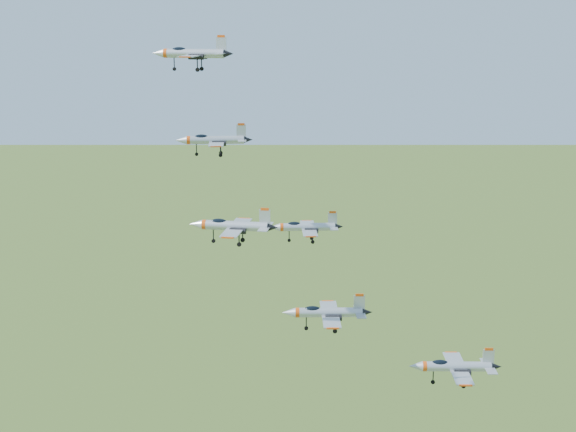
# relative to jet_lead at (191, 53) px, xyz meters

# --- Properties ---
(jet_lead) EXTENTS (13.38, 11.02, 3.58)m
(jet_lead) POSITION_rel_jet_lead_xyz_m (0.00, 0.00, 0.00)
(jet_lead) COLOR #A5ABB2
(jet_left_high) EXTENTS (11.90, 10.10, 3.23)m
(jet_left_high) POSITION_rel_jet_lead_xyz_m (4.68, -4.60, -12.96)
(jet_left_high) COLOR #A5ABB2
(jet_right_high) EXTENTS (11.35, 9.36, 3.04)m
(jet_right_high) POSITION_rel_jet_lead_xyz_m (14.92, -30.22, -19.59)
(jet_right_high) COLOR #A5ABB2
(jet_left_low) EXTENTS (11.87, 10.05, 3.21)m
(jet_left_low) POSITION_rel_jet_lead_xyz_m (18.65, -0.98, -27.11)
(jet_left_low) COLOR #A5ABB2
(jet_right_low) EXTENTS (12.15, 10.25, 3.27)m
(jet_right_low) POSITION_rel_jet_lead_xyz_m (25.71, -23.09, -32.87)
(jet_right_low) COLOR #A5ABB2
(jet_trail) EXTENTS (13.35, 11.22, 3.58)m
(jet_trail) POSITION_rel_jet_lead_xyz_m (42.94, -14.09, -43.11)
(jet_trail) COLOR #A5ABB2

